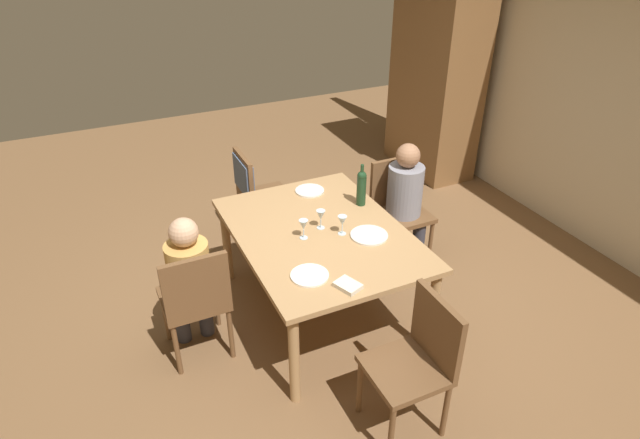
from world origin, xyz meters
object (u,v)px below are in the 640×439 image
object	(u,v)px
dining_table	(320,240)
wine_glass_near_right	(321,216)
person_woman_host	(406,197)
dinner_plate_guest_left	(369,235)
chair_right_end	(418,356)
wine_bottle_tall_green	(361,187)
chair_left_end	(253,187)
wine_glass_centre	(303,225)
person_man_bearded	(189,276)
chair_far_left	(398,203)
wine_glass_near_left	(342,221)
chair_near	(195,297)
dinner_plate_guest_right	(310,191)
dinner_plate_host	(310,275)
armoire_cabinet	(436,78)

from	to	relation	value
dining_table	wine_glass_near_right	world-z (taller)	wine_glass_near_right
person_woman_host	dinner_plate_guest_left	bearing A→B (deg)	38.88
chair_right_end	wine_bottle_tall_green	world-z (taller)	wine_bottle_tall_green
chair_left_end	wine_glass_centre	world-z (taller)	chair_left_end
chair_left_end	person_man_bearded	size ratio (longest dim) A/B	0.83
wine_bottle_tall_green	wine_glass_near_right	xyz separation A→B (m)	(0.19, -0.44, -0.05)
chair_far_left	wine_glass_near_left	distance (m)	1.06
chair_near	wine_glass_centre	world-z (taller)	chair_near
wine_bottle_tall_green	dinner_plate_guest_right	size ratio (longest dim) A/B	1.44
dining_table	chair_left_end	xyz separation A→B (m)	(-1.19, -0.12, -0.08)
chair_far_left	chair_near	distance (m)	2.02
chair_left_end	wine_bottle_tall_green	size ratio (longest dim) A/B	2.65
person_man_bearded	wine_bottle_tall_green	distance (m)	1.48
wine_bottle_tall_green	wine_glass_centre	distance (m)	0.67
dining_table	chair_far_left	size ratio (longest dim) A/B	1.76
person_woman_host	wine_bottle_tall_green	world-z (taller)	person_woman_host
chair_near	wine_glass_centre	size ratio (longest dim) A/B	6.17
dining_table	person_man_bearded	distance (m)	0.98
chair_left_end	wine_bottle_tall_green	world-z (taller)	wine_bottle_tall_green
dining_table	wine_glass_near_left	size ratio (longest dim) A/B	10.85
wine_bottle_tall_green	dinner_plate_host	world-z (taller)	wine_bottle_tall_green
wine_glass_near_right	dinner_plate_guest_right	world-z (taller)	wine_glass_near_right
armoire_cabinet	dinner_plate_guest_right	size ratio (longest dim) A/B	9.04
dinner_plate_host	wine_glass_near_left	bearing A→B (deg)	131.02
chair_far_left	wine_glass_centre	world-z (taller)	chair_far_left
chair_near	dinner_plate_guest_right	distance (m)	1.37
chair_far_left	wine_glass_centre	size ratio (longest dim) A/B	6.17
wine_glass_near_right	wine_glass_near_left	bearing A→B (deg)	37.34
person_woman_host	chair_right_end	bearing A→B (deg)	59.82
wine_glass_centre	dinner_plate_guest_left	distance (m)	0.48
chair_right_end	wine_glass_near_left	xyz separation A→B (m)	(-1.09, 0.04, 0.33)
chair_near	dinner_plate_guest_left	xyz separation A→B (m)	(0.12, 1.27, 0.23)
chair_left_end	wine_glass_near_left	world-z (taller)	chair_left_end
chair_right_end	chair_near	bearing A→B (deg)	43.96
chair_near	chair_right_end	world-z (taller)	same
wine_glass_centre	wine_glass_near_left	bearing A→B (deg)	76.42
dinner_plate_host	chair_far_left	bearing A→B (deg)	125.97
wine_glass_near_right	dinner_plate_guest_left	size ratio (longest dim) A/B	0.54
person_woman_host	dinner_plate_guest_right	size ratio (longest dim) A/B	4.69
armoire_cabinet	chair_far_left	bearing A→B (deg)	-43.23
dinner_plate_host	dinner_plate_guest_right	bearing A→B (deg)	155.88
person_woman_host	dinner_plate_host	distance (m)	1.51
wine_glass_centre	wine_glass_near_right	xyz separation A→B (m)	(-0.07, 0.17, 0.00)
chair_near	dinner_plate_host	bearing A→B (deg)	-29.33
wine_glass_centre	chair_left_end	bearing A→B (deg)	178.98
wine_bottle_tall_green	person_woman_host	bearing A→B (deg)	101.93
wine_glass_near_left	wine_glass_centre	world-z (taller)	same
person_woman_host	wine_glass_near_left	size ratio (longest dim) A/B	7.60
chair_far_left	dinner_plate_guest_left	world-z (taller)	chair_far_left
armoire_cabinet	wine_glass_near_right	size ratio (longest dim) A/B	14.63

